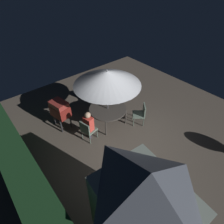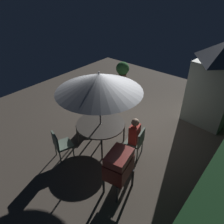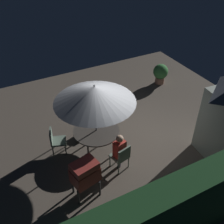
% 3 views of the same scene
% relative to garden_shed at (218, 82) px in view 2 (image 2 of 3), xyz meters
% --- Properties ---
extents(ground_plane, '(11.00, 11.00, 0.00)m').
position_rel_garden_shed_xyz_m(ground_plane, '(2.67, -2.03, -1.46)').
color(ground_plane, brown).
extents(garden_shed, '(1.96, 1.65, 2.88)m').
position_rel_garden_shed_xyz_m(garden_shed, '(0.00, 0.00, 0.00)').
color(garden_shed, gray).
rests_on(garden_shed, ground).
extents(patio_table, '(1.48, 1.48, 0.74)m').
position_rel_garden_shed_xyz_m(patio_table, '(3.69, -2.12, -0.77)').
color(patio_table, '#47423D').
rests_on(patio_table, ground).
extents(patio_umbrella, '(2.44, 2.44, 2.42)m').
position_rel_garden_shed_xyz_m(patio_umbrella, '(3.69, -2.12, 0.64)').
color(patio_umbrella, '#4C4C51').
rests_on(patio_umbrella, ground).
extents(bbq_grill, '(0.79, 0.63, 1.20)m').
position_rel_garden_shed_xyz_m(bbq_grill, '(4.72, -0.59, -0.62)').
color(bbq_grill, maroon).
rests_on(bbq_grill, ground).
extents(chair_near_shed, '(0.55, 0.55, 0.90)m').
position_rel_garden_shed_xyz_m(chair_near_shed, '(3.43, -0.95, -0.94)').
color(chair_near_shed, slate).
rests_on(chair_near_shed, ground).
extents(chair_far_side, '(0.65, 0.65, 0.90)m').
position_rel_garden_shed_xyz_m(chair_far_side, '(2.82, -3.13, -0.94)').
color(chair_far_side, slate).
rests_on(chair_far_side, ground).
extents(chair_toward_hedge, '(0.59, 0.58, 0.90)m').
position_rel_garden_shed_xyz_m(chair_toward_hedge, '(4.93, -2.54, -0.94)').
color(chair_toward_hedge, slate).
rests_on(chair_toward_hedge, ground).
extents(potted_plant_by_shed, '(0.67, 0.67, 0.93)m').
position_rel_garden_shed_xyz_m(potted_plant_by_shed, '(-0.66, -4.63, -0.94)').
color(potted_plant_by_shed, '#936651').
rests_on(potted_plant_by_shed, ground).
extents(person_in_red, '(0.38, 0.31, 1.26)m').
position_rel_garden_shed_xyz_m(person_in_red, '(3.45, -1.03, -0.68)').
color(person_in_red, '#CC3D33').
rests_on(person_in_red, ground).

